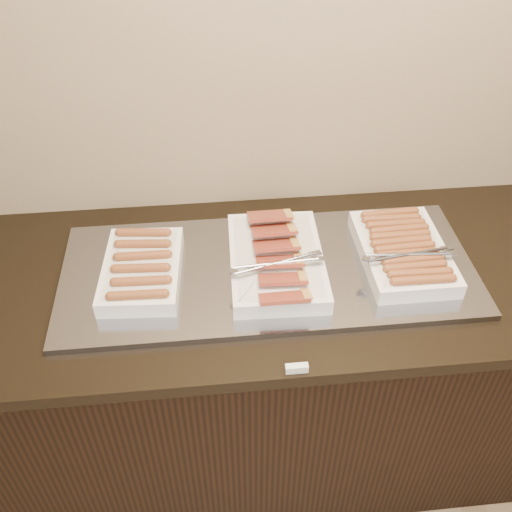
{
  "coord_description": "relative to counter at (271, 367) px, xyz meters",
  "views": [
    {
      "loc": [
        -0.17,
        0.92,
        2.05
      ],
      "look_at": [
        -0.05,
        2.13,
        0.97
      ],
      "focal_mm": 40.0,
      "sensor_mm": 36.0,
      "label": 1
    }
  ],
  "objects": [
    {
      "name": "dish_left",
      "position": [
        -0.38,
        -0.0,
        0.5
      ],
      "size": [
        0.23,
        0.33,
        0.07
      ],
      "rotation": [
        0.0,
        0.0,
        -0.06
      ],
      "color": "white",
      "rests_on": "warming_tray"
    },
    {
      "name": "dish_right",
      "position": [
        0.38,
        -0.0,
        0.5
      ],
      "size": [
        0.26,
        0.36,
        0.08
      ],
      "rotation": [
        0.0,
        0.0,
        0.0
      ],
      "color": "white",
      "rests_on": "warming_tray"
    },
    {
      "name": "dish_center",
      "position": [
        0.01,
        -0.0,
        0.5
      ],
      "size": [
        0.28,
        0.42,
        0.09
      ],
      "rotation": [
        0.0,
        0.0,
        -0.03
      ],
      "color": "white",
      "rests_on": "warming_tray"
    },
    {
      "name": "label_holder",
      "position": [
        0.01,
        -0.36,
        0.46
      ],
      "size": [
        0.06,
        0.02,
        0.02
      ],
      "primitive_type": "cube",
      "rotation": [
        0.0,
        0.0,
        0.0
      ],
      "color": "white",
      "rests_on": "counter"
    },
    {
      "name": "warming_tray",
      "position": [
        -0.02,
        0.0,
        0.46
      ],
      "size": [
        1.2,
        0.5,
        0.02
      ],
      "primitive_type": "cube",
      "color": "gray",
      "rests_on": "counter"
    },
    {
      "name": "counter",
      "position": [
        0.0,
        0.0,
        0.0
      ],
      "size": [
        2.06,
        0.76,
        0.9
      ],
      "color": "black",
      "rests_on": "ground"
    }
  ]
}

